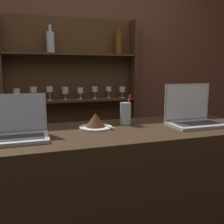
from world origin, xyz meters
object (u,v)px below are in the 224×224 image
object	(u,v)px
laptop_far	(192,115)
cake_plate	(96,122)
water_glass	(125,113)
laptop_near	(18,129)

from	to	relation	value
laptop_far	cake_plate	distance (m)	0.61
water_glass	cake_plate	bearing A→B (deg)	-165.75
laptop_near	cake_plate	distance (m)	0.44
laptop_far	laptop_near	bearing A→B (deg)	-179.56
cake_plate	water_glass	xyz separation A→B (m)	(0.21, 0.05, 0.03)
laptop_near	cake_plate	world-z (taller)	laptop_near
cake_plate	laptop_near	bearing A→B (deg)	-166.40
water_glass	laptop_far	bearing A→B (deg)	-20.71
cake_plate	water_glass	distance (m)	0.22
water_glass	laptop_near	bearing A→B (deg)	-166.19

